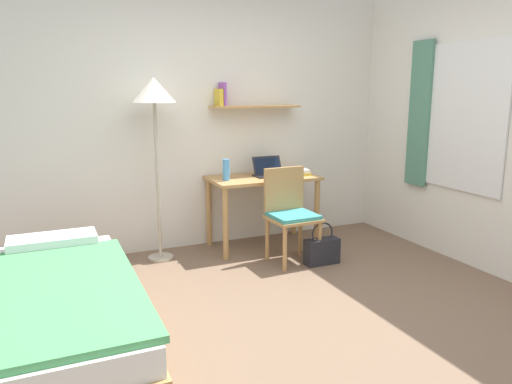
# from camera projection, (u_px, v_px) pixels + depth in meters

# --- Properties ---
(ground_plane) EXTENTS (5.28, 5.28, 0.00)m
(ground_plane) POSITION_uv_depth(u_px,v_px,m) (299.00, 324.00, 3.40)
(ground_plane) COLOR brown
(wall_back) EXTENTS (4.40, 0.27, 2.60)m
(wall_back) POSITION_uv_depth(u_px,v_px,m) (205.00, 119.00, 4.94)
(wall_back) COLOR silver
(wall_back) RESTS_ON ground_plane
(bed) EXTENTS (0.90, 1.99, 0.54)m
(bed) POSITION_uv_depth(u_px,v_px,m) (60.00, 317.00, 2.98)
(bed) COLOR #B2844C
(bed) RESTS_ON ground_plane
(desk) EXTENTS (1.09, 0.59, 0.73)m
(desk) POSITION_uv_depth(u_px,v_px,m) (263.00, 189.00, 4.99)
(desk) COLOR #B2844C
(desk) RESTS_ON ground_plane
(desk_chair) EXTENTS (0.45, 0.42, 0.88)m
(desk_chair) POSITION_uv_depth(u_px,v_px,m) (290.00, 211.00, 4.58)
(desk_chair) COLOR #B2844C
(desk_chair) RESTS_ON ground_plane
(standing_lamp) EXTENTS (0.39, 0.39, 1.70)m
(standing_lamp) POSITION_uv_depth(u_px,v_px,m) (154.00, 101.00, 4.40)
(standing_lamp) COLOR #B2A893
(standing_lamp) RESTS_ON ground_plane
(laptop) EXTENTS (0.32, 0.21, 0.19)m
(laptop) POSITION_uv_depth(u_px,v_px,m) (269.00, 171.00, 5.01)
(laptop) COLOR black
(laptop) RESTS_ON desk
(water_bottle) EXTENTS (0.07, 0.07, 0.21)m
(water_bottle) POSITION_uv_depth(u_px,v_px,m) (226.00, 170.00, 4.74)
(water_bottle) COLOR #4C99DB
(water_bottle) RESTS_ON desk
(book_stack) EXTENTS (0.19, 0.23, 0.06)m
(book_stack) POSITION_uv_depth(u_px,v_px,m) (299.00, 172.00, 5.08)
(book_stack) COLOR gold
(book_stack) RESTS_ON desk
(handbag) EXTENTS (0.33, 0.13, 0.40)m
(handbag) POSITION_uv_depth(u_px,v_px,m) (322.00, 250.00, 4.54)
(handbag) COLOR #232328
(handbag) RESTS_ON ground_plane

